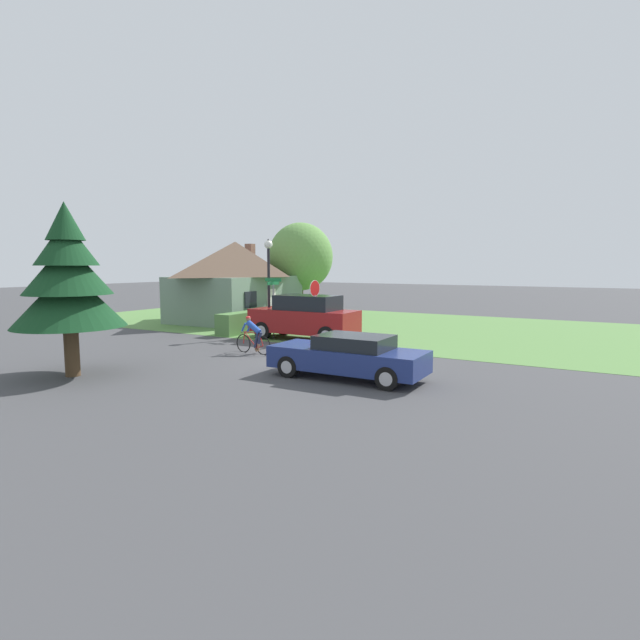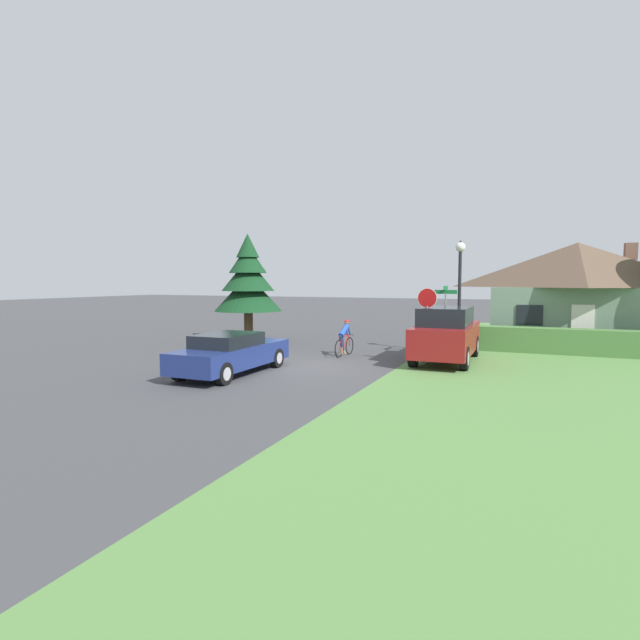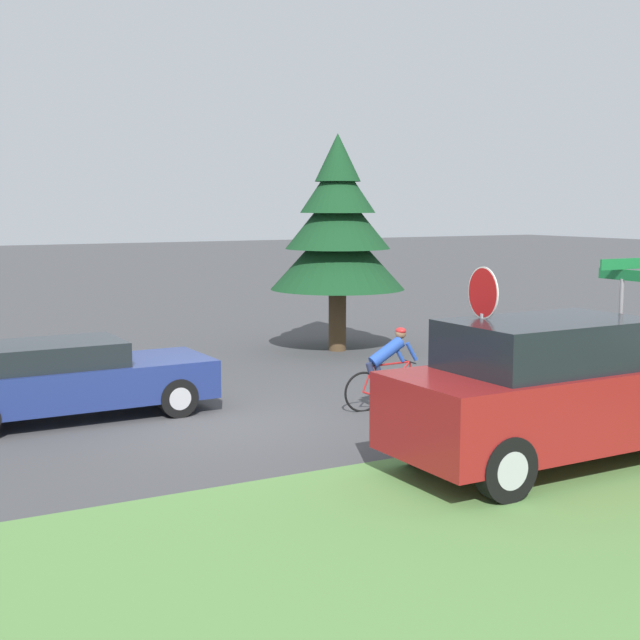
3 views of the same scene
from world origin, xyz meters
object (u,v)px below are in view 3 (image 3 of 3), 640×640
(sedan_left_lane, at_px, (68,379))
(street_name_sign, at_px, (621,318))
(parked_suv_right, at_px, (556,392))
(stop_sign, at_px, (482,325))
(cyclist, at_px, (388,370))
(conifer_tall_near, at_px, (338,230))

(sedan_left_lane, xyz_separation_m, street_name_sign, (5.70, 6.82, 1.27))
(sedan_left_lane, relative_size, parked_suv_right, 0.96)
(sedan_left_lane, xyz_separation_m, stop_sign, (5.45, 4.42, 1.28))
(stop_sign, bearing_deg, sedan_left_lane, 44.69)
(parked_suv_right, height_order, stop_sign, stop_sign)
(parked_suv_right, bearing_deg, stop_sign, 146.94)
(parked_suv_right, xyz_separation_m, street_name_sign, (-0.30, 1.53, 0.91))
(cyclist, xyz_separation_m, stop_sign, (3.46, -0.73, 1.25))
(cyclist, height_order, conifer_tall_near, conifer_tall_near)
(parked_suv_right, xyz_separation_m, conifer_tall_near, (-9.99, 2.28, 1.96))
(cyclist, relative_size, stop_sign, 0.63)
(cyclist, bearing_deg, parked_suv_right, -83.90)
(parked_suv_right, xyz_separation_m, stop_sign, (-0.55, -0.87, 0.93))
(cyclist, bearing_deg, stop_sign, -97.78)
(sedan_left_lane, height_order, cyclist, cyclist)
(street_name_sign, bearing_deg, cyclist, -155.77)
(cyclist, relative_size, street_name_sign, 0.62)
(sedan_left_lane, bearing_deg, stop_sign, -51.32)
(stop_sign, relative_size, street_name_sign, 0.98)
(parked_suv_right, relative_size, stop_sign, 1.80)
(cyclist, height_order, stop_sign, stop_sign)
(street_name_sign, bearing_deg, sedan_left_lane, -129.89)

